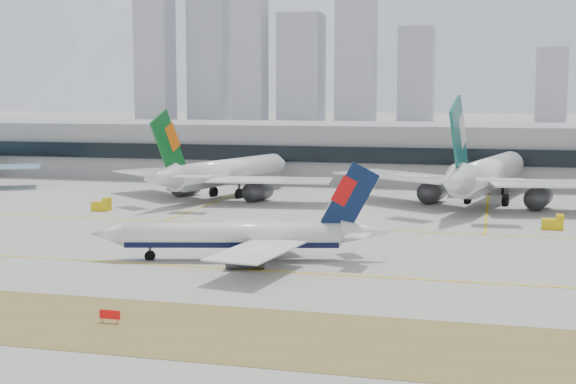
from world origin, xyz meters
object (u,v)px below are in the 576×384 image
(widebody_cathay, at_px, (486,176))
(terminal, at_px, (382,151))
(widebody_eva, at_px, (224,174))
(taxiing_airliner, at_px, (243,236))

(widebody_cathay, distance_m, terminal, 55.73)
(widebody_eva, relative_size, terminal, 0.19)
(widebody_eva, distance_m, terminal, 57.57)
(taxiing_airliner, height_order, widebody_cathay, widebody_cathay)
(widebody_eva, bearing_deg, terminal, -14.64)
(widebody_eva, relative_size, widebody_cathay, 0.87)
(widebody_cathay, bearing_deg, taxiing_airliner, 166.55)
(widebody_cathay, bearing_deg, widebody_eva, 104.03)
(terminal, bearing_deg, widebody_cathay, -59.75)
(taxiing_airliner, xyz_separation_m, widebody_eva, (-24.91, 63.98, 2.02))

